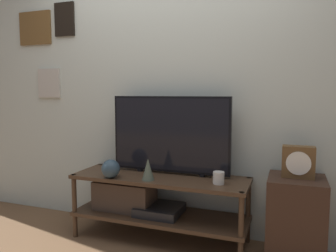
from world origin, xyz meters
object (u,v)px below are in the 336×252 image
at_px(candle_jar, 219,178).
at_px(vase_slim_bronze, 148,169).
at_px(vase_round_glass, 111,169).
at_px(mantel_clock, 298,162).
at_px(television, 170,134).

bearing_deg(candle_jar, vase_slim_bronze, -170.62).
relative_size(vase_round_glass, vase_slim_bronze, 0.86).
xyz_separation_m(vase_slim_bronze, mantel_clock, (1.10, 0.19, 0.10)).
height_order(vase_round_glass, mantel_clock, mantel_clock).
relative_size(vase_slim_bronze, candle_jar, 1.86).
height_order(vase_slim_bronze, mantel_clock, mantel_clock).
bearing_deg(television, vase_slim_bronze, -110.47).
bearing_deg(mantel_clock, vase_slim_bronze, -170.12).
distance_m(television, mantel_clock, 1.02).
distance_m(vase_round_glass, candle_jar, 0.86).
height_order(candle_jar, mantel_clock, mantel_clock).
xyz_separation_m(television, vase_slim_bronze, (-0.09, -0.25, -0.25)).
bearing_deg(television, candle_jar, -19.39).
bearing_deg(television, vase_round_glass, -144.75).
distance_m(candle_jar, mantel_clock, 0.58).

